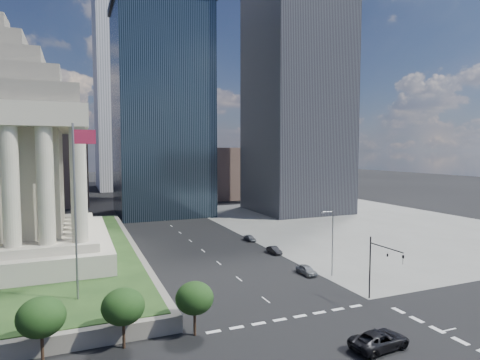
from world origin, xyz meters
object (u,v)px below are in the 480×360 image
flagpole (77,202)px  street_lamp_north (332,239)px  parked_sedan_mid (274,250)px  parked_sedan_far (250,238)px  traffic_signal_ne (380,261)px  parked_sedan_near (307,270)px  pickup_truck (380,340)px

flagpole → street_lamp_north: 35.95m
street_lamp_north → parked_sedan_mid: street_lamp_north is taller
flagpole → parked_sedan_far: bearing=39.2°
parked_sedan_far → flagpole: bearing=-143.4°
traffic_signal_ne → parked_sedan_mid: (-1.00, 26.37, -4.62)m
flagpole → parked_sedan_near: (32.17, 3.07, -12.40)m
traffic_signal_ne → parked_sedan_near: traffic_signal_ne is taller
street_lamp_north → flagpole: bearing=-178.4°
parked_sedan_mid → traffic_signal_ne: bearing=-90.2°
parked_sedan_near → parked_sedan_mid: 13.05m
traffic_signal_ne → pickup_truck: 12.85m
traffic_signal_ne → pickup_truck: bearing=-131.3°
street_lamp_north → parked_sedan_near: (-2.98, 2.07, -4.95)m
parked_sedan_near → pickup_truck: bearing=-106.2°
traffic_signal_ne → street_lamp_north: bearing=85.8°
flagpole → pickup_truck: (26.36, -19.38, -12.26)m
flagpole → parked_sedan_far: flagpole is taller
traffic_signal_ne → parked_sedan_far: 37.81m
flagpole → parked_sedan_near: bearing=5.5°
flagpole → street_lamp_north: size_ratio=2.00×
parked_sedan_far → parked_sedan_mid: bearing=-92.6°
traffic_signal_ne → parked_sedan_mid: traffic_signal_ne is taller
parked_sedan_mid → parked_sedan_far: (0.00, 11.14, 0.00)m
flagpole → traffic_signal_ne: size_ratio=2.50×
parked_sedan_near → parked_sedan_far: bearing=85.6°
traffic_signal_ne → pickup_truck: (-7.97, -9.07, -4.39)m
flagpole → parked_sedan_mid: size_ratio=5.25×
flagpole → pickup_truck: 34.94m
street_lamp_north → pickup_truck: bearing=-113.3°
flagpole → traffic_signal_ne: 36.69m
parked_sedan_mid → parked_sedan_far: same height
street_lamp_north → parked_sedan_near: 6.14m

